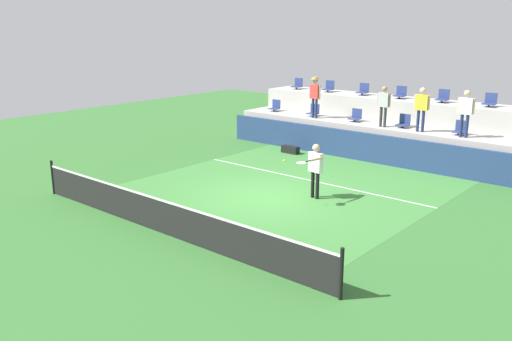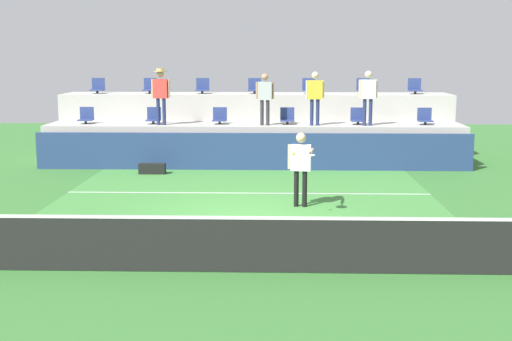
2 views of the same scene
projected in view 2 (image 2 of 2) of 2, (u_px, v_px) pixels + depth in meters
ground_plane at (243, 215)px, 14.97m from camera, size 40.00×40.00×0.00m
court_inner_paint at (245, 205)px, 15.96m from camera, size 9.00×10.00×0.01m
court_service_line at (248, 193)px, 17.34m from camera, size 9.00×0.06×0.00m
tennis_net at (231, 242)px, 10.95m from camera, size 10.48×0.08×1.07m
sponsor_backboard at (253, 152)px, 20.80m from camera, size 13.00×0.16×1.10m
seating_tier_lower at (254, 144)px, 22.07m from camera, size 13.00×1.80×1.25m
seating_tier_upper at (256, 125)px, 23.77m from camera, size 13.00×1.80×2.10m
stadium_chair_lower_far_left at (86, 117)px, 22.03m from camera, size 0.44×0.40×0.52m
stadium_chair_lower_left at (154, 117)px, 21.96m from camera, size 0.44×0.40×0.52m
stadium_chair_lower_mid_left at (220, 117)px, 21.90m from camera, size 0.44×0.40×0.52m
stadium_chair_lower_mid_right at (287, 117)px, 21.83m from camera, size 0.44×0.40×0.52m
stadium_chair_lower_right at (358, 117)px, 21.77m from camera, size 0.44×0.40×0.52m
stadium_chair_lower_far_right at (425, 118)px, 21.71m from camera, size 0.44×0.40×0.52m
stadium_chair_upper_far_left at (98, 87)px, 23.66m from camera, size 0.44×0.40×0.52m
stadium_chair_upper_left at (150, 87)px, 23.61m from camera, size 0.44×0.40×0.52m
stadium_chair_upper_mid_left at (202, 87)px, 23.56m from camera, size 0.44×0.40×0.52m
stadium_chair_upper_center at (255, 87)px, 23.50m from camera, size 0.44×0.40×0.52m
stadium_chair_upper_mid_right at (309, 87)px, 23.45m from camera, size 0.44×0.40×0.52m
stadium_chair_upper_right at (363, 87)px, 23.39m from camera, size 0.44×0.40×0.52m
stadium_chair_upper_far_right at (415, 87)px, 23.34m from camera, size 0.44×0.40×0.52m
tennis_player at (301, 162)px, 15.63m from camera, size 0.59×1.23×1.68m
spectator_with_hat at (161, 90)px, 21.43m from camera, size 0.59×0.46×1.74m
spectator_in_grey at (265, 95)px, 21.36m from camera, size 0.56×0.22×1.58m
spectator_leaning_on_rail at (315, 93)px, 21.30m from camera, size 0.58×0.25×1.64m
spectator_in_white at (368, 93)px, 21.25m from camera, size 0.59×0.25×1.67m
tennis_ball at (294, 154)px, 14.32m from camera, size 0.07×0.07×0.07m
equipment_bag at (152, 169)px, 20.16m from camera, size 0.76×0.28×0.30m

